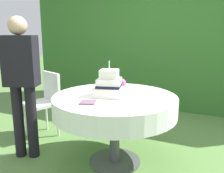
# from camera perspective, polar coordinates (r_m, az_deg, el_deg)

# --- Properties ---
(ground_plane) EXTENTS (20.00, 20.00, 0.00)m
(ground_plane) POSITION_cam_1_polar(r_m,az_deg,el_deg) (2.86, 0.61, -17.29)
(ground_plane) COLOR #547A3D
(foliage_hedge) EXTENTS (5.39, 0.61, 2.73)m
(foliage_hedge) POSITION_cam_1_polar(r_m,az_deg,el_deg) (4.81, 12.43, 11.51)
(foliage_hedge) COLOR #336628
(foliage_hedge) RESTS_ON ground_plane
(cake_table) EXTENTS (1.32, 1.32, 0.77)m
(cake_table) POSITION_cam_1_polar(r_m,az_deg,el_deg) (2.60, 0.64, -4.52)
(cake_table) COLOR #4C4C51
(cake_table) RESTS_ON ground_plane
(wedding_cake) EXTENTS (0.38, 0.38, 0.37)m
(wedding_cake) POSITION_cam_1_polar(r_m,az_deg,el_deg) (2.56, -0.53, 0.24)
(wedding_cake) COLOR white
(wedding_cake) RESTS_ON cake_table
(serving_plate_near) EXTENTS (0.13, 0.13, 0.01)m
(serving_plate_near) POSITION_cam_1_polar(r_m,az_deg,el_deg) (2.16, -0.81, -4.88)
(serving_plate_near) COLOR white
(serving_plate_near) RESTS_ON cake_table
(serving_plate_far) EXTENTS (0.14, 0.14, 0.01)m
(serving_plate_far) POSITION_cam_1_polar(r_m,az_deg,el_deg) (2.39, 8.57, -3.30)
(serving_plate_far) COLOR white
(serving_plate_far) RESTS_ON cake_table
(serving_plate_left) EXTENTS (0.10, 0.10, 0.01)m
(serving_plate_left) POSITION_cam_1_polar(r_m,az_deg,el_deg) (2.62, -10.13, -1.97)
(serving_plate_left) COLOR white
(serving_plate_left) RESTS_ON cake_table
(napkin_stack) EXTENTS (0.18, 0.18, 0.01)m
(napkin_stack) POSITION_cam_1_polar(r_m,az_deg,el_deg) (2.31, -5.73, -3.74)
(napkin_stack) COLOR #6B4C60
(napkin_stack) RESTS_ON cake_table
(garden_chair) EXTENTS (0.52, 0.52, 0.89)m
(garden_chair) POSITION_cam_1_polar(r_m,az_deg,el_deg) (3.49, -15.38, -2.58)
(garden_chair) COLOR white
(garden_chair) RESTS_ON ground_plane
(standing_person) EXTENTS (0.41, 0.31, 1.60)m
(standing_person) POSITION_cam_1_polar(r_m,az_deg,el_deg) (2.85, -20.51, 1.76)
(standing_person) COLOR black
(standing_person) RESTS_ON ground_plane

